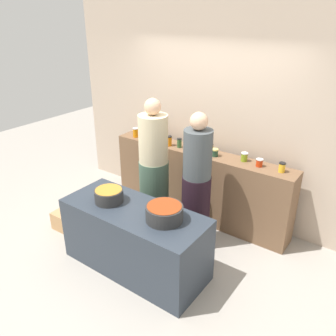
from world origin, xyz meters
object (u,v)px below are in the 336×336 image
at_px(preserve_jar_4, 169,141).
at_px(preserve_jar_11, 282,167).
at_px(preserve_jar_9, 244,157).
at_px(preserve_jar_5, 179,143).
at_px(cook_in_cap, 196,189).
at_px(preserve_jar_1, 148,134).
at_px(bread_crate, 68,220).
at_px(preserve_jar_3, 162,136).
at_px(cooking_pot_center, 164,213).
at_px(cooking_pot_left, 109,196).
at_px(cook_with_tongs, 154,174).
at_px(preserve_jar_0, 136,132).
at_px(preserve_jar_7, 211,149).
at_px(preserve_jar_8, 215,152).
at_px(preserve_jar_6, 193,147).
at_px(preserve_jar_10, 259,163).
at_px(preserve_jar_2, 155,134).

distance_m(preserve_jar_4, preserve_jar_11, 1.61).
bearing_deg(preserve_jar_9, preserve_jar_5, -175.06).
height_order(preserve_jar_4, cook_in_cap, cook_in_cap).
relative_size(preserve_jar_1, bread_crate, 0.34).
relative_size(preserve_jar_3, bread_crate, 0.31).
distance_m(preserve_jar_4, preserve_jar_5, 0.16).
bearing_deg(bread_crate, cooking_pot_center, -0.91).
height_order(cooking_pot_left, bread_crate, cooking_pot_left).
bearing_deg(cook_with_tongs, preserve_jar_0, 144.53).
xyz_separation_m(preserve_jar_7, preserve_jar_8, (0.10, -0.06, -0.01)).
distance_m(preserve_jar_6, cook_in_cap, 0.73).
bearing_deg(preserve_jar_0, preserve_jar_9, 3.74).
height_order(preserve_jar_8, cooking_pot_center, preserve_jar_8).
relative_size(preserve_jar_8, preserve_jar_10, 1.01).
distance_m(preserve_jar_10, cooking_pot_center, 1.46).
bearing_deg(preserve_jar_7, cook_with_tongs, -125.58).
height_order(preserve_jar_5, preserve_jar_11, preserve_jar_5).
height_order(preserve_jar_3, preserve_jar_10, preserve_jar_3).
relative_size(preserve_jar_0, preserve_jar_10, 1.44).
distance_m(preserve_jar_0, bread_crate, 1.61).
relative_size(preserve_jar_5, bread_crate, 0.35).
bearing_deg(preserve_jar_5, preserve_jar_4, -168.08).
bearing_deg(preserve_jar_7, cook_in_cap, -74.64).
xyz_separation_m(preserve_jar_2, preserve_jar_10, (1.66, -0.04, -0.02)).
relative_size(preserve_jar_1, preserve_jar_10, 1.27).
bearing_deg(bread_crate, cook_with_tongs, 36.69).
distance_m(preserve_jar_1, bread_crate, 1.70).
bearing_deg(preserve_jar_2, preserve_jar_3, 11.39).
distance_m(preserve_jar_0, preserve_jar_2, 0.31).
bearing_deg(preserve_jar_7, cooking_pot_left, -108.62).
xyz_separation_m(preserve_jar_3, preserve_jar_7, (0.85, -0.03, 0.01)).
relative_size(preserve_jar_0, preserve_jar_11, 1.19).
bearing_deg(preserve_jar_7, preserve_jar_6, -159.09).
xyz_separation_m(preserve_jar_8, preserve_jar_11, (0.89, 0.03, 0.01)).
bearing_deg(cook_in_cap, preserve_jar_4, 146.19).
height_order(preserve_jar_6, bread_crate, preserve_jar_6).
bearing_deg(preserve_jar_2, bread_crate, -109.02).
distance_m(preserve_jar_5, cook_in_cap, 0.90).
height_order(preserve_jar_5, preserve_jar_6, preserve_jar_5).
bearing_deg(cook_in_cap, preserve_jar_1, 153.67).
bearing_deg(preserve_jar_5, preserve_jar_11, 1.59).
xyz_separation_m(preserve_jar_1, cook_in_cap, (1.25, -0.62, -0.28)).
relative_size(preserve_jar_7, cook_with_tongs, 0.07).
bearing_deg(preserve_jar_4, cook_with_tongs, -74.62).
bearing_deg(preserve_jar_2, preserve_jar_6, -7.33).
bearing_deg(preserve_jar_10, cook_in_cap, -131.46).
bearing_deg(cooking_pot_center, cook_in_cap, 95.74).
bearing_deg(preserve_jar_6, preserve_jar_5, 176.46).
bearing_deg(preserve_jar_2, preserve_jar_5, -9.18).
height_order(preserve_jar_9, cook_in_cap, cook_in_cap).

